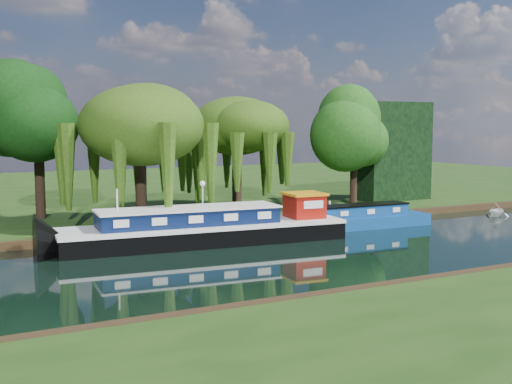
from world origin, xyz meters
TOP-DOWN VIEW (x-y plane):
  - ground at (0.00, 0.00)m, footprint 120.00×120.00m
  - far_bank at (0.00, 34.00)m, footprint 120.00×52.00m
  - dutch_barge at (-1.59, 5.05)m, footprint 16.41×5.08m
  - narrowboat at (8.56, 5.34)m, footprint 11.50×2.32m
  - white_cruiser at (21.38, 5.07)m, footprint 2.53×2.36m
  - willow_left at (-3.50, 10.84)m, footprint 6.88×6.88m
  - willow_right at (5.11, 14.83)m, footprint 6.08×6.08m
  - tree_far_mid at (-8.66, 16.28)m, footprint 5.75×5.75m
  - tree_far_right at (13.85, 12.26)m, footprint 4.81×4.81m
  - conifer_hedge at (19.00, 14.00)m, footprint 6.00×3.00m
  - lamppost at (0.50, 10.50)m, footprint 0.36×0.36m
  - mooring_posts at (-0.50, 8.40)m, footprint 19.16×0.16m
  - reeds_near at (6.87, -7.57)m, footprint 33.70×1.50m

SIDE VIEW (x-z plane):
  - ground at x=0.00m, z-range 0.00..0.00m
  - white_cruiser at x=21.38m, z-range -0.54..0.54m
  - far_bank at x=0.00m, z-range 0.00..0.45m
  - reeds_near at x=6.87m, z-range 0.00..1.10m
  - narrowboat at x=8.56m, z-range -0.24..1.43m
  - dutch_barge at x=-1.59m, z-range -0.86..2.55m
  - mooring_posts at x=-0.50m, z-range 0.45..1.45m
  - lamppost at x=0.50m, z-range 1.14..3.70m
  - conifer_hedge at x=19.00m, z-range 0.45..8.45m
  - willow_right at x=5.11m, z-range 2.15..9.55m
  - tree_far_right at x=13.85m, z-range 1.93..9.80m
  - willow_left at x=-3.50m, z-range 2.32..10.56m
  - tree_far_mid at x=-8.66m, z-range 2.22..11.63m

